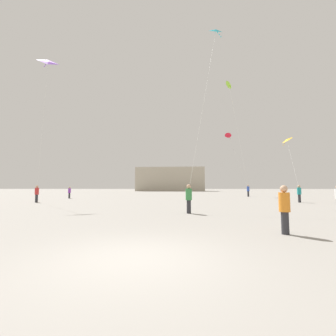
% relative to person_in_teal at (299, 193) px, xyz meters
% --- Properties ---
extents(ground_plane, '(300.00, 300.00, 0.00)m').
position_rel_person_in_teal_xyz_m(ground_plane, '(-13.18, -18.36, -0.95)').
color(ground_plane, gray).
extents(person_in_teal, '(0.38, 0.38, 1.73)m').
position_rel_person_in_teal_xyz_m(person_in_teal, '(0.00, 0.00, 0.00)').
color(person_in_teal, '#2D2D33').
rests_on(person_in_teal, ground_plane).
extents(person_in_blue, '(0.41, 0.41, 1.86)m').
position_rel_person_in_teal_xyz_m(person_in_blue, '(-0.84, 13.54, 0.07)').
color(person_in_blue, '#2D2D33').
rests_on(person_in_blue, ground_plane).
extents(person_in_green, '(0.37, 0.37, 1.71)m').
position_rel_person_in_teal_xyz_m(person_in_green, '(-11.50, -9.71, -0.01)').
color(person_in_green, '#2D2D33').
rests_on(person_in_green, ground_plane).
extents(person_in_purple, '(0.34, 0.34, 1.58)m').
position_rel_person_in_teal_xyz_m(person_in_purple, '(-26.51, 7.12, -0.08)').
color(person_in_purple, '#2D2D33').
rests_on(person_in_purple, ground_plane).
extents(person_in_red, '(0.37, 0.37, 1.70)m').
position_rel_person_in_teal_xyz_m(person_in_red, '(-26.25, -0.61, -0.01)').
color(person_in_red, '#2D2D33').
rests_on(person_in_red, ground_plane).
extents(person_in_orange, '(0.35, 0.35, 1.62)m').
position_rel_person_in_teal_xyz_m(person_in_orange, '(-8.64, -15.60, -0.06)').
color(person_in_orange, '#2D2D33').
rests_on(person_in_orange, ground_plane).
extents(kite_crimson_diamond, '(3.25, 2.39, 9.36)m').
position_rel_person_in_teal_xyz_m(kite_crimson_diamond, '(-3.39, 15.27, 9.25)').
color(kite_crimson_diamond, red).
extents(kite_lime_diamond, '(4.63, 7.23, 14.53)m').
position_rel_person_in_teal_xyz_m(kite_lime_diamond, '(-5.02, 6.98, 14.21)').
color(kite_lime_diamond, '#8CD12D').
extents(kite_amber_diamond, '(1.85, 5.26, 6.36)m').
position_rel_person_in_teal_xyz_m(kite_amber_diamond, '(1.20, 4.56, 6.27)').
color(kite_amber_diamond, yellow).
extents(kite_cyan_diamond, '(3.48, 6.12, 14.31)m').
position_rel_person_in_teal_xyz_m(kite_cyan_diamond, '(-8.75, -4.29, 14.11)').
color(kite_cyan_diamond, '#1EB2C6').
extents(kite_violet_delta, '(2.58, 2.71, 12.55)m').
position_rel_person_in_teal_xyz_m(kite_violet_delta, '(-24.52, -2.62, 12.31)').
color(kite_violet_delta, purple).
extents(building_left_hall, '(24.15, 9.53, 8.30)m').
position_rel_person_in_teal_xyz_m(building_left_hall, '(-14.18, 58.75, 3.20)').
color(building_left_hall, '#B2A893').
rests_on(building_left_hall, ground_plane).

